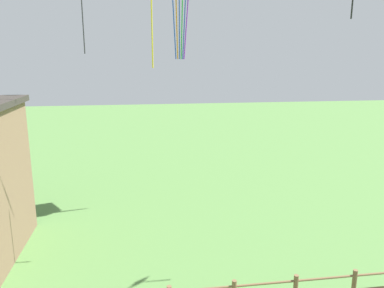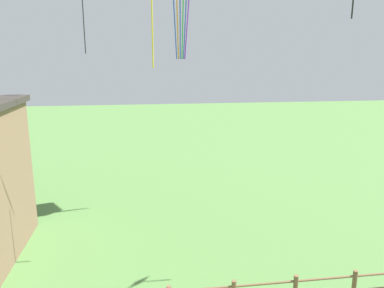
% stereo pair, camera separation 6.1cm
% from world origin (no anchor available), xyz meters
% --- Properties ---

